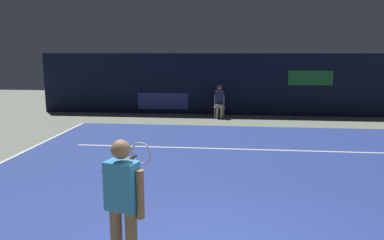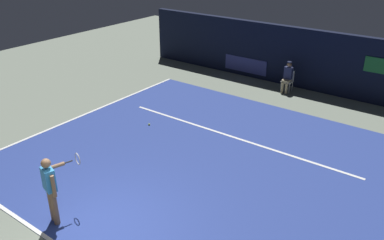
{
  "view_description": "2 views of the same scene",
  "coord_description": "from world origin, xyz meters",
  "views": [
    {
      "loc": [
        0.09,
        -4.39,
        2.69
      ],
      "look_at": [
        -0.91,
        4.99,
        0.96
      ],
      "focal_mm": 35.25,
      "sensor_mm": 36.0,
      "label": 1
    },
    {
      "loc": [
        6.11,
        -4.73,
        6.3
      ],
      "look_at": [
        -0.91,
        4.69,
        0.8
      ],
      "focal_mm": 37.91,
      "sensor_mm": 36.0,
      "label": 2
    }
  ],
  "objects": [
    {
      "name": "tennis_ball",
      "position": [
        -2.88,
        4.78,
        0.05
      ],
      "size": [
        0.07,
        0.07,
        0.07
      ],
      "primitive_type": "sphere",
      "color": "#CCE033",
      "rests_on": "court_surface"
    },
    {
      "name": "line_service",
      "position": [
        0.0,
        5.79,
        0.01
      ],
      "size": [
        8.61,
        0.1,
        0.01
      ],
      "primitive_type": "cube",
      "color": "white",
      "rests_on": "court_surface"
    },
    {
      "name": "ground_plane",
      "position": [
        0.0,
        4.03,
        0.0
      ],
      "size": [
        32.99,
        32.99,
        0.0
      ],
      "primitive_type": "plane",
      "color": "gray"
    },
    {
      "name": "line_sideline_right",
      "position": [
        -5.47,
        4.03,
        0.01
      ],
      "size": [
        0.1,
        10.06,
        0.01
      ],
      "primitive_type": "cube",
      "color": "white",
      "rests_on": "court_surface"
    },
    {
      "name": "court_surface",
      "position": [
        0.0,
        4.03,
        0.01
      ],
      "size": [
        11.04,
        10.06,
        0.01
      ],
      "primitive_type": "cube",
      "color": "navy",
      "rests_on": "ground"
    },
    {
      "name": "tennis_player",
      "position": [
        -1.11,
        -0.44,
        0.99
      ],
      "size": [
        0.51,
        1.03,
        1.73
      ],
      "color": "#8C6647",
      "rests_on": "ground"
    },
    {
      "name": "back_wall",
      "position": [
        -0.0,
        11.74,
        1.3
      ],
      "size": [
        16.45,
        0.33,
        2.6
      ],
      "color": "black",
      "rests_on": "ground"
    },
    {
      "name": "line_judge_on_chair",
      "position": [
        -0.41,
        10.83,
        0.69
      ],
      "size": [
        0.46,
        0.54,
        1.32
      ],
      "color": "white",
      "rests_on": "ground"
    }
  ]
}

